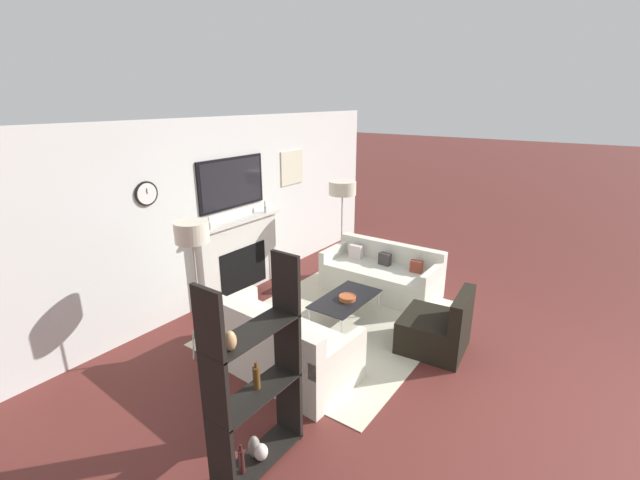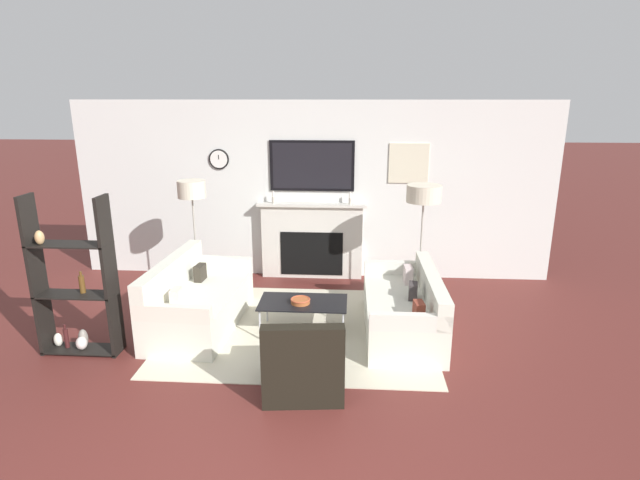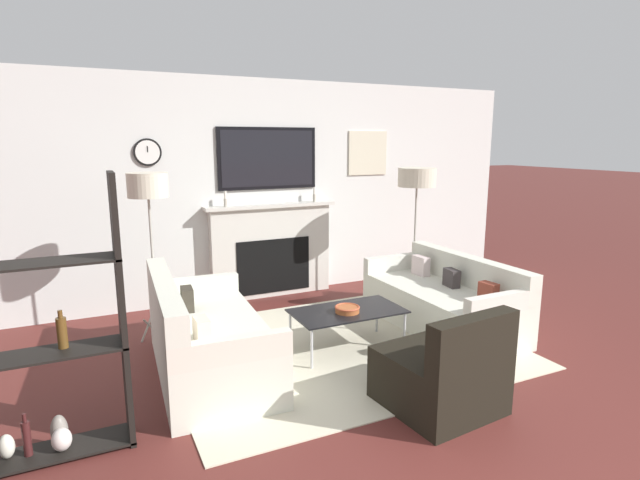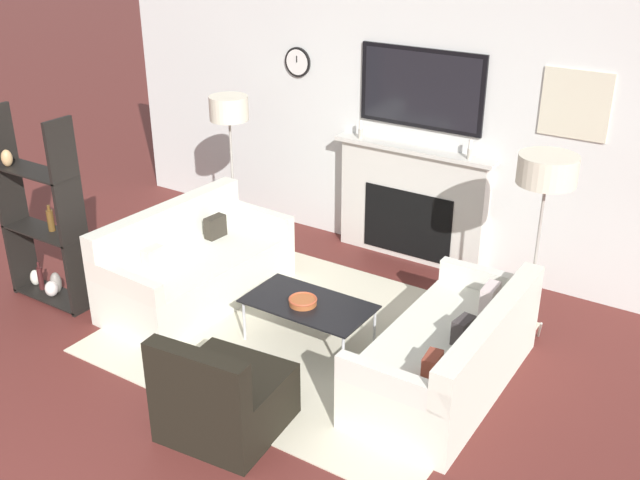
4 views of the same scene
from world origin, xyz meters
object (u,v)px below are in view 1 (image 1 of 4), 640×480
object	(u,v)px
floor_lamp_left	(192,235)
shelf_unit	(254,387)
armchair	(437,330)
coffee_table	(345,300)
couch_right	(382,275)
floor_lamp_right	(342,189)
couch_left	(276,347)
decorative_bowl	(347,298)

from	to	relation	value
floor_lamp_left	shelf_unit	size ratio (longest dim) A/B	0.94
armchair	coffee_table	xyz separation A→B (m)	(-0.12, 1.24, 0.10)
couch_right	armchair	world-z (taller)	armchair
floor_lamp_left	floor_lamp_right	size ratio (longest dim) A/B	1.02
coffee_table	shelf_unit	size ratio (longest dim) A/B	0.59
couch_right	floor_lamp_right	bearing A→B (deg)	73.28
floor_lamp_right	shelf_unit	world-z (taller)	shelf_unit
couch_left	coffee_table	world-z (taller)	couch_left
armchair	couch_right	bearing A→B (deg)	50.51
floor_lamp_left	shelf_unit	bearing A→B (deg)	-116.12
decorative_bowl	floor_lamp_left	xyz separation A→B (m)	(-1.57, 1.07, 1.09)
armchair	shelf_unit	size ratio (longest dim) A/B	0.47
decorative_bowl	floor_lamp_right	xyz separation A→B (m)	(1.52, 1.07, 1.08)
coffee_table	decorative_bowl	world-z (taller)	decorative_bowl
armchair	decorative_bowl	world-z (taller)	armchair
couch_right	floor_lamp_right	distance (m)	1.57
couch_right	decorative_bowl	distance (m)	1.26
coffee_table	decorative_bowl	bearing A→B (deg)	-120.70
floor_lamp_left	decorative_bowl	bearing A→B (deg)	-34.16
couch_left	floor_lamp_right	size ratio (longest dim) A/B	1.10
armchair	floor_lamp_right	distance (m)	2.92
couch_right	decorative_bowl	bearing A→B (deg)	-174.06
armchair	floor_lamp_left	world-z (taller)	floor_lamp_left
couch_right	floor_lamp_left	xyz separation A→B (m)	(-2.81, 0.94, 1.24)
floor_lamp_right	floor_lamp_left	bearing A→B (deg)	180.00
couch_right	coffee_table	world-z (taller)	couch_right
couch_left	shelf_unit	distance (m)	1.39
couch_right	shelf_unit	size ratio (longest dim) A/B	1.02
decorative_bowl	floor_lamp_left	bearing A→B (deg)	145.84
floor_lamp_right	shelf_unit	size ratio (longest dim) A/B	0.93
floor_lamp_left	shelf_unit	xyz separation A→B (m)	(-0.82, -1.67, -0.75)
couch_right	decorative_bowl	world-z (taller)	couch_right
couch_left	couch_right	xyz separation A→B (m)	(2.54, -0.00, -0.02)
coffee_table	floor_lamp_left	size ratio (longest dim) A/B	0.63
couch_left	coffee_table	distance (m)	1.33
couch_left	shelf_unit	xyz separation A→B (m)	(-1.09, -0.73, 0.47)
couch_left	floor_lamp_right	bearing A→B (deg)	18.36
decorative_bowl	couch_right	bearing A→B (deg)	5.94
shelf_unit	floor_lamp_right	bearing A→B (deg)	23.09
decorative_bowl	floor_lamp_right	size ratio (longest dim) A/B	0.14
couch_right	shelf_unit	world-z (taller)	shelf_unit
floor_lamp_left	coffee_table	bearing A→B (deg)	-32.59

